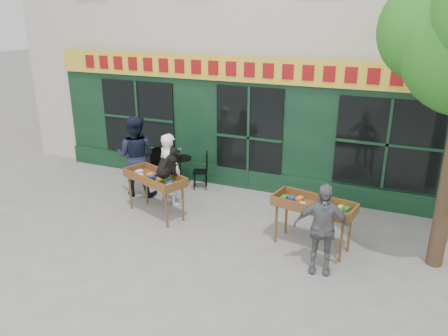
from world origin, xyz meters
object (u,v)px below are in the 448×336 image
Objects in this scene: woman at (170,170)px; man_right at (322,228)px; book_cart_center at (155,180)px; man_left at (136,156)px; bistro_table at (180,166)px; book_cart_right at (314,208)px; dog at (167,163)px.

man_right is (3.77, -1.45, -0.04)m from woman.
book_cart_center is at bearing 158.73° from man_right.
woman is at bearing 157.75° from man_left.
bistro_table is at bearing -51.82° from woman.
man_right is at bearing -57.52° from book_cart_right.
dog is at bearing -169.30° from book_cart_right.
book_cart_center is 0.59m from dog.
woman is 2.25× the size of bistro_table.
book_cart_center is 1.02× the size of book_cart_right.
dog is 3.16m from book_cart_right.
book_cart_right is at bearing 156.79° from man_left.
dog is 0.35× the size of woman.
bistro_table is (-0.69, 1.79, -0.75)m from dog.
man_left is at bearing 10.88° from woman.
dog is 3.54m from man_right.
woman is 0.86× the size of man_left.
book_cart_right is 2.09× the size of bistro_table.
man_right reaches higher than book_cart_center.
woman is 1.06m from man_left.
dog is at bearing 158.34° from man_right.
dog reaches higher than bistro_table.
dog is 0.30× the size of man_left.
man_left is (-1.39, 0.89, -0.30)m from dog.
book_cart_center is at bearing -79.07° from bistro_table.
book_cart_center and book_cart_right have the same top height.
man_right is 0.82× the size of man_left.
book_cart_right is 0.81m from man_right.
bistro_table is 1.22m from man_left.
woman is at bearing 137.58° from dog.
man_right is (3.42, -0.75, -0.48)m from dog.
woman is 1.07× the size of book_cart_right.
man_left is at bearing -127.87° from bistro_table.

